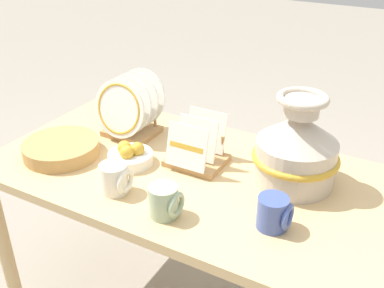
{
  "coord_description": "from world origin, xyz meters",
  "views": [
    {
      "loc": [
        0.65,
        -1.18,
        1.56
      ],
      "look_at": [
        0.0,
        0.0,
        0.83
      ],
      "focal_mm": 42.0,
      "sensor_mm": 36.0,
      "label": 1
    }
  ],
  "objects_px": {
    "ceramic_vase": "(297,148)",
    "fruit_bowl": "(130,156)",
    "mug_cobalt_glaze": "(274,213)",
    "dish_rack_round_plates": "(129,112)",
    "mug_cream_glaze": "(115,179)",
    "wicker_charger_stack": "(62,148)",
    "mug_sage_glaze": "(165,201)",
    "dish_rack_square_plates": "(197,151)"
  },
  "relations": [
    {
      "from": "mug_cobalt_glaze",
      "to": "mug_sage_glaze",
      "type": "bearing_deg",
      "value": -161.17
    },
    {
      "from": "ceramic_vase",
      "to": "wicker_charger_stack",
      "type": "relative_size",
      "value": 1.12
    },
    {
      "from": "mug_sage_glaze",
      "to": "mug_cream_glaze",
      "type": "xyz_separation_m",
      "value": [
        -0.21,
        0.03,
        0.0
      ]
    },
    {
      "from": "dish_rack_square_plates",
      "to": "wicker_charger_stack",
      "type": "height_order",
      "value": "dish_rack_square_plates"
    },
    {
      "from": "ceramic_vase",
      "to": "mug_sage_glaze",
      "type": "xyz_separation_m",
      "value": [
        -0.28,
        -0.37,
        -0.08
      ]
    },
    {
      "from": "dish_rack_round_plates",
      "to": "mug_cream_glaze",
      "type": "relative_size",
      "value": 2.5
    },
    {
      "from": "mug_sage_glaze",
      "to": "dish_rack_round_plates",
      "type": "bearing_deg",
      "value": 136.62
    },
    {
      "from": "dish_rack_square_plates",
      "to": "wicker_charger_stack",
      "type": "relative_size",
      "value": 0.71
    },
    {
      "from": "dish_rack_round_plates",
      "to": "dish_rack_square_plates",
      "type": "relative_size",
      "value": 1.25
    },
    {
      "from": "ceramic_vase",
      "to": "wicker_charger_stack",
      "type": "height_order",
      "value": "ceramic_vase"
    },
    {
      "from": "mug_cobalt_glaze",
      "to": "fruit_bowl",
      "type": "distance_m",
      "value": 0.59
    },
    {
      "from": "mug_cream_glaze",
      "to": "dish_rack_square_plates",
      "type": "bearing_deg",
      "value": 63.78
    },
    {
      "from": "ceramic_vase",
      "to": "fruit_bowl",
      "type": "distance_m",
      "value": 0.59
    },
    {
      "from": "ceramic_vase",
      "to": "fruit_bowl",
      "type": "height_order",
      "value": "ceramic_vase"
    },
    {
      "from": "dish_rack_round_plates",
      "to": "mug_cream_glaze",
      "type": "height_order",
      "value": "dish_rack_round_plates"
    },
    {
      "from": "dish_rack_square_plates",
      "to": "mug_cream_glaze",
      "type": "distance_m",
      "value": 0.32
    },
    {
      "from": "ceramic_vase",
      "to": "dish_rack_round_plates",
      "type": "distance_m",
      "value": 0.69
    },
    {
      "from": "mug_cream_glaze",
      "to": "fruit_bowl",
      "type": "distance_m",
      "value": 0.18
    },
    {
      "from": "wicker_charger_stack",
      "to": "mug_cream_glaze",
      "type": "bearing_deg",
      "value": -16.62
    },
    {
      "from": "mug_cobalt_glaze",
      "to": "mug_cream_glaze",
      "type": "relative_size",
      "value": 1.0
    },
    {
      "from": "wicker_charger_stack",
      "to": "mug_sage_glaze",
      "type": "xyz_separation_m",
      "value": [
        0.54,
        -0.13,
        0.02
      ]
    },
    {
      "from": "dish_rack_round_plates",
      "to": "mug_cobalt_glaze",
      "type": "height_order",
      "value": "dish_rack_round_plates"
    },
    {
      "from": "mug_sage_glaze",
      "to": "fruit_bowl",
      "type": "height_order",
      "value": "mug_sage_glaze"
    },
    {
      "from": "mug_cobalt_glaze",
      "to": "ceramic_vase",
      "type": "bearing_deg",
      "value": 95.48
    },
    {
      "from": "dish_rack_round_plates",
      "to": "fruit_bowl",
      "type": "relative_size",
      "value": 1.55
    },
    {
      "from": "dish_rack_round_plates",
      "to": "dish_rack_square_plates",
      "type": "distance_m",
      "value": 0.35
    },
    {
      "from": "wicker_charger_stack",
      "to": "mug_sage_glaze",
      "type": "height_order",
      "value": "mug_sage_glaze"
    },
    {
      "from": "mug_cobalt_glaze",
      "to": "fruit_bowl",
      "type": "height_order",
      "value": "mug_cobalt_glaze"
    },
    {
      "from": "ceramic_vase",
      "to": "dish_rack_square_plates",
      "type": "bearing_deg",
      "value": -171.98
    },
    {
      "from": "dish_rack_square_plates",
      "to": "mug_cobalt_glaze",
      "type": "bearing_deg",
      "value": -30.16
    },
    {
      "from": "dish_rack_square_plates",
      "to": "fruit_bowl",
      "type": "bearing_deg",
      "value": -150.41
    },
    {
      "from": "ceramic_vase",
      "to": "mug_sage_glaze",
      "type": "relative_size",
      "value": 3.16
    },
    {
      "from": "ceramic_vase",
      "to": "mug_cobalt_glaze",
      "type": "xyz_separation_m",
      "value": [
        0.03,
        -0.26,
        -0.08
      ]
    },
    {
      "from": "wicker_charger_stack",
      "to": "dish_rack_round_plates",
      "type": "bearing_deg",
      "value": 63.87
    },
    {
      "from": "dish_rack_round_plates",
      "to": "wicker_charger_stack",
      "type": "distance_m",
      "value": 0.3
    },
    {
      "from": "wicker_charger_stack",
      "to": "mug_sage_glaze",
      "type": "relative_size",
      "value": 2.81
    },
    {
      "from": "dish_rack_round_plates",
      "to": "mug_cream_glaze",
      "type": "bearing_deg",
      "value": -60.65
    },
    {
      "from": "mug_cream_glaze",
      "to": "ceramic_vase",
      "type": "bearing_deg",
      "value": 34.83
    },
    {
      "from": "dish_rack_square_plates",
      "to": "mug_sage_glaze",
      "type": "relative_size",
      "value": 2.0
    },
    {
      "from": "wicker_charger_stack",
      "to": "mug_cream_glaze",
      "type": "height_order",
      "value": "mug_cream_glaze"
    },
    {
      "from": "ceramic_vase",
      "to": "mug_cobalt_glaze",
      "type": "bearing_deg",
      "value": -84.52
    },
    {
      "from": "mug_sage_glaze",
      "to": "dish_rack_square_plates",
      "type": "bearing_deg",
      "value": 101.43
    }
  ]
}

